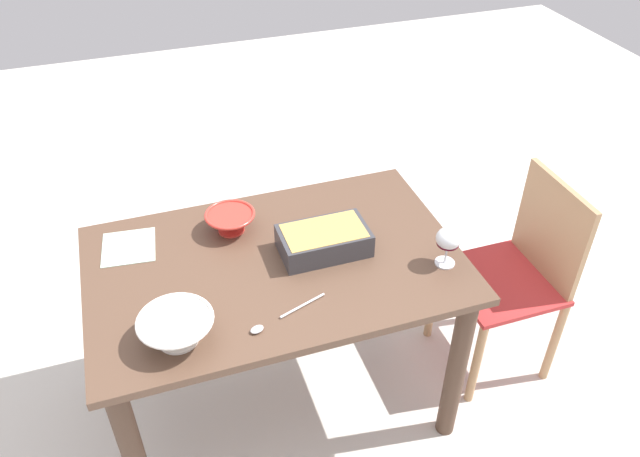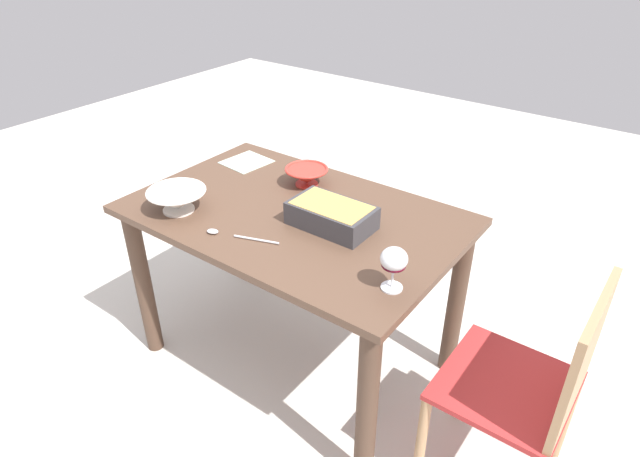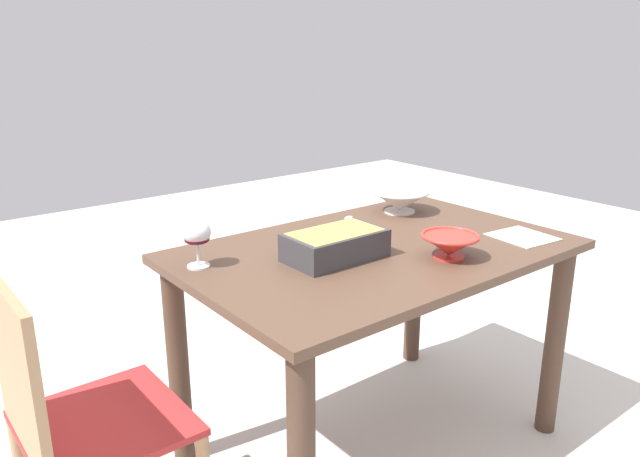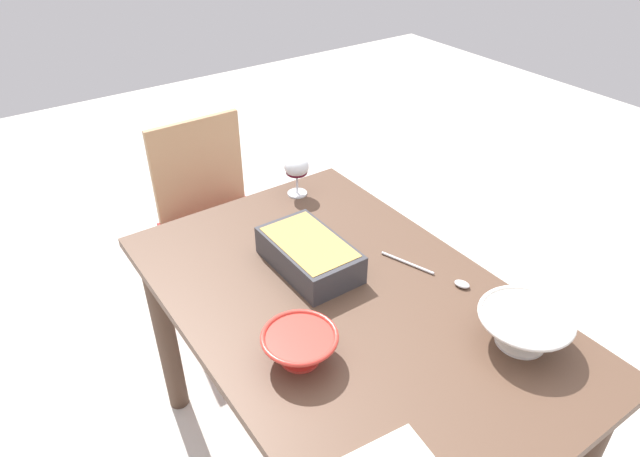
# 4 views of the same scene
# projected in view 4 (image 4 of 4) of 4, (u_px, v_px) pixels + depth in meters

# --- Properties ---
(dining_table) EXTENTS (1.28, 0.83, 0.76)m
(dining_table) POSITION_uv_depth(u_px,v_px,m) (345.00, 337.00, 1.59)
(dining_table) COLOR brown
(dining_table) RESTS_ON ground_plane
(chair) EXTENTS (0.40, 0.42, 0.88)m
(chair) POSITION_uv_depth(u_px,v_px,m) (214.00, 215.00, 2.38)
(chair) COLOR #B22D2D
(chair) RESTS_ON ground_plane
(wine_glass) EXTENTS (0.09, 0.09, 0.15)m
(wine_glass) POSITION_uv_depth(u_px,v_px,m) (297.00, 169.00, 1.93)
(wine_glass) COLOR white
(wine_glass) RESTS_ON dining_table
(casserole_dish) EXTENTS (0.31, 0.18, 0.09)m
(casserole_dish) POSITION_uv_depth(u_px,v_px,m) (308.00, 253.00, 1.61)
(casserole_dish) COLOR #38383D
(casserole_dish) RESTS_ON dining_table
(mixing_bowl) EXTENTS (0.18, 0.18, 0.08)m
(mixing_bowl) POSITION_uv_depth(u_px,v_px,m) (300.00, 345.00, 1.32)
(mixing_bowl) COLOR red
(mixing_bowl) RESTS_ON dining_table
(small_bowl) EXTENTS (0.23, 0.23, 0.09)m
(small_bowl) POSITION_uv_depth(u_px,v_px,m) (523.00, 327.00, 1.36)
(small_bowl) COLOR white
(small_bowl) RESTS_ON dining_table
(serving_spoon) EXTENTS (0.27, 0.11, 0.01)m
(serving_spoon) POSITION_uv_depth(u_px,v_px,m) (441.00, 276.00, 1.59)
(serving_spoon) COLOR silver
(serving_spoon) RESTS_ON dining_table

